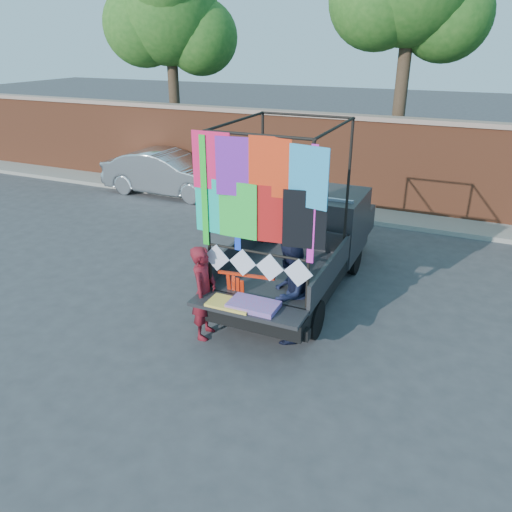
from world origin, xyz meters
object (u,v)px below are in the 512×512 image
at_px(pickup_truck, 309,239).
at_px(sedan, 168,173).
at_px(woman, 204,292).
at_px(man, 289,292).

bearing_deg(pickup_truck, sedan, 146.42).
distance_m(sedan, woman, 8.41).
bearing_deg(sedan, woman, -143.23).
relative_size(woman, man, 0.93).
bearing_deg(woman, pickup_truck, -25.52).
xyz_separation_m(pickup_truck, sedan, (-5.93, 3.94, -0.16)).
distance_m(pickup_truck, man, 2.35).
bearing_deg(man, pickup_truck, -166.86).
relative_size(pickup_truck, woman, 3.34).
xyz_separation_m(sedan, man, (6.37, -6.25, 0.18)).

